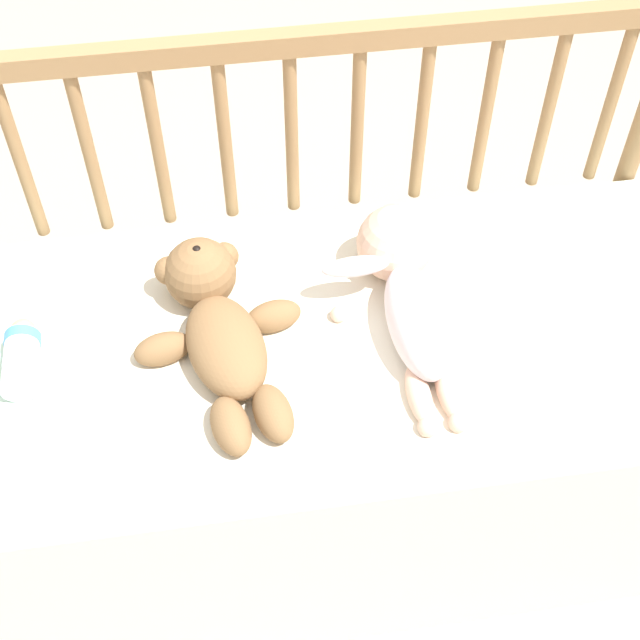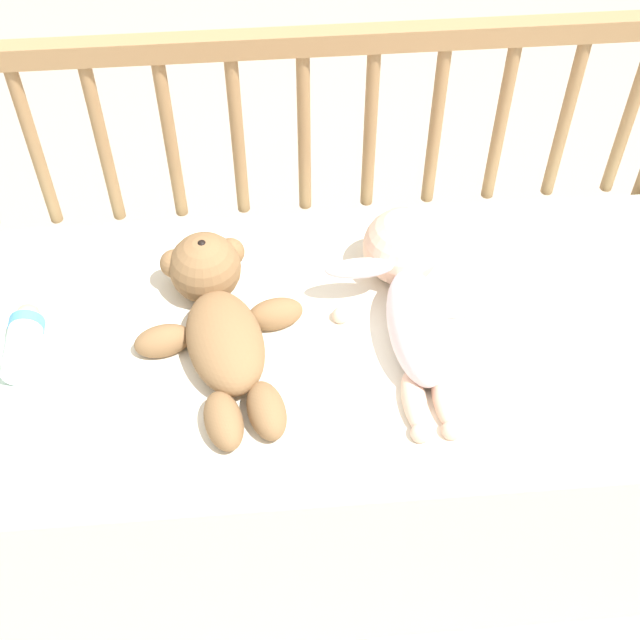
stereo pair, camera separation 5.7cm
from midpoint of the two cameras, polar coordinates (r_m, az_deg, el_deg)
name	(u,v)px [view 2 (the right image)]	position (r m, az deg, el deg)	size (l,w,h in m)	color
ground_plane	(320,500)	(1.86, 0.87, -11.47)	(12.00, 12.00, 0.00)	tan
crib_mattress	(320,430)	(1.63, 0.98, -7.11)	(1.30, 0.58, 0.53)	silver
crib_rail	(305,161)	(1.56, 0.06, 10.14)	(1.30, 0.04, 0.88)	#997047
blanket	(326,350)	(1.40, 1.53, -1.96)	(0.79, 0.50, 0.01)	silver
teddy_bear	(219,319)	(1.39, -5.33, 0.06)	(0.28, 0.39, 0.12)	olive
baby	(411,293)	(1.42, 6.96, 1.70)	(0.27, 0.41, 0.13)	white
baby_bottle	(24,342)	(1.45, -17.36, -1.35)	(0.06, 0.14, 0.06)	white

